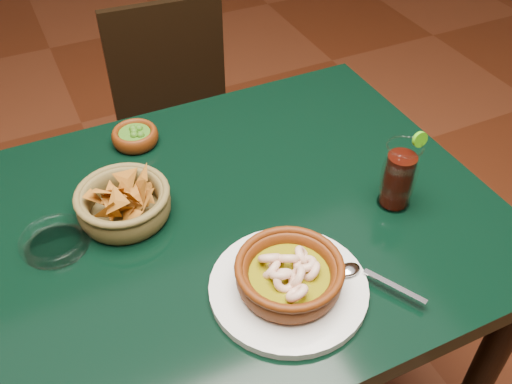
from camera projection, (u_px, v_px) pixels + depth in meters
name	position (u px, v px, depth m)	size (l,w,h in m)	color
dining_table	(188.00, 266.00, 1.12)	(1.20, 0.80, 0.75)	black
dining_chair	(182.00, 129.00, 1.80)	(0.41, 0.41, 0.83)	black
shrimp_plate	(289.00, 278.00, 0.93)	(0.32, 0.27, 0.08)	silver
chip_basket	(124.00, 203.00, 1.07)	(0.21, 0.21, 0.12)	brown
guacamole_ramekin	(135.00, 136.00, 1.24)	(0.12, 0.12, 0.04)	#4E1E07
cola_drink	(399.00, 176.00, 1.07)	(0.14, 0.14, 0.16)	white
glass_ashtray	(55.00, 241.00, 1.02)	(0.13, 0.13, 0.03)	white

